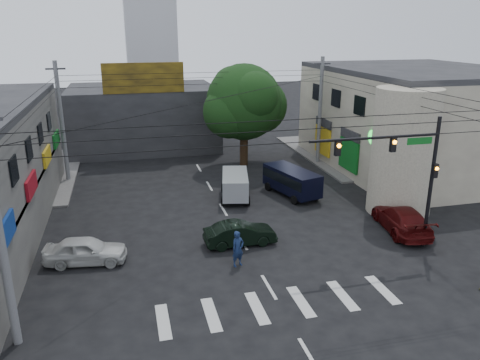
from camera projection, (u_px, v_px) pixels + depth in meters
name	position (u px, v px, depth m)	size (l,w,h in m)	color
ground	(252.00, 258.00, 24.43)	(160.00, 160.00, 0.00)	black
sidewalk_far_right	(381.00, 151.00, 45.18)	(16.00, 16.00, 0.15)	#514F4C
building_right	(417.00, 121.00, 39.35)	(14.00, 18.00, 8.00)	gray
corner_column	(403.00, 152.00, 29.43)	(4.00, 4.00, 8.00)	gray
building_far	(144.00, 117.00, 46.54)	(14.00, 10.00, 6.00)	#232326
billboard	(143.00, 78.00, 40.69)	(7.00, 0.30, 2.60)	olive
street_tree	(244.00, 102.00, 39.34)	(6.40, 6.40, 8.70)	black
traffic_gantry	(405.00, 164.00, 23.82)	(7.10, 0.35, 7.20)	black
utility_pole_far_left	(62.00, 123.00, 35.32)	(0.32, 0.32, 9.20)	#59595B
utility_pole_far_right	(320.00, 111.00, 40.19)	(0.32, 0.32, 9.20)	#59595B
dark_sedan	(240.00, 234.00, 25.74)	(4.00, 1.50, 1.30)	black
white_compact	(86.00, 250.00, 23.70)	(4.27, 2.19, 1.39)	beige
maroon_sedan	(401.00, 219.00, 27.46)	(2.94, 5.49, 1.51)	#450909
silver_minivan	(235.00, 186.00, 32.73)	(2.58, 4.42, 1.78)	#B0B4B8
navy_van	(292.00, 182.00, 33.30)	(3.06, 5.12, 1.92)	black
traffic_officer	(238.00, 249.00, 23.35)	(0.79, 0.66, 1.86)	#132144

